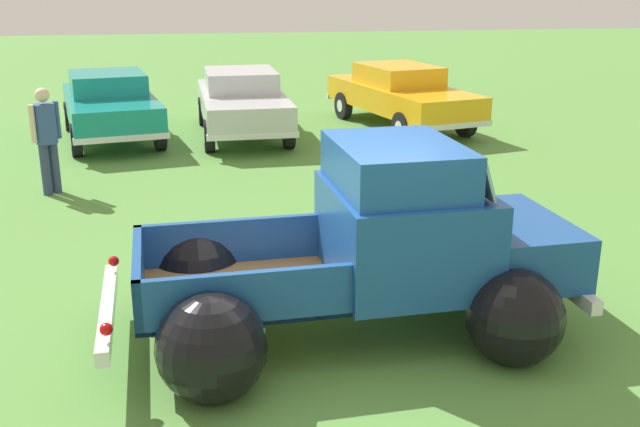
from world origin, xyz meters
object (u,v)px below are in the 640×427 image
object	(u,v)px
vintage_pickup_truck	(378,258)
show_car_2	(401,94)
show_car_0	(110,104)
spectator_0	(46,134)
show_car_1	(242,100)

from	to	relation	value
vintage_pickup_truck	show_car_2	bearing A→B (deg)	70.32
show_car_0	spectator_0	xyz separation A→B (m)	(-0.56, -4.20, 0.21)
vintage_pickup_truck	show_car_0	xyz separation A→B (m)	(-3.56, 9.82, 0.02)
show_car_2	spectator_0	bearing A→B (deg)	-71.35
show_car_1	spectator_0	xyz separation A→B (m)	(-3.39, -4.15, 0.21)
show_car_1	spectator_0	world-z (taller)	spectator_0
show_car_0	show_car_1	distance (m)	2.84
vintage_pickup_truck	spectator_0	world-z (taller)	vintage_pickup_truck
show_car_0	spectator_0	size ratio (longest dim) A/B	2.65
vintage_pickup_truck	show_car_1	xyz separation A→B (m)	(-0.72, 9.77, 0.03)
show_car_0	vintage_pickup_truck	bearing A→B (deg)	8.94
show_car_0	show_car_2	world-z (taller)	same
vintage_pickup_truck	show_car_1	world-z (taller)	vintage_pickup_truck
spectator_0	vintage_pickup_truck	bearing A→B (deg)	-5.93
show_car_0	show_car_1	xyz separation A→B (m)	(2.84, -0.05, 0.00)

